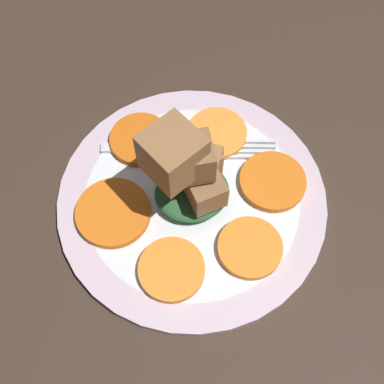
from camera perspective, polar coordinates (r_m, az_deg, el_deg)
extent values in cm
cube|color=#38281E|center=(52.31, 0.00, -1.56)|extent=(120.00, 120.00, 2.00)
cylinder|color=silver|center=(50.96, 0.00, -0.83)|extent=(28.31, 28.31, 1.00)
cylinder|color=white|center=(50.92, 0.00, -0.80)|extent=(22.65, 22.65, 1.00)
cylinder|color=#D66114|center=(53.83, -6.16, 6.23)|extent=(6.73, 6.73, 0.84)
cylinder|color=orange|center=(49.74, -9.29, -2.57)|extent=(7.69, 7.69, 0.84)
cylinder|color=orange|center=(46.97, -2.44, -9.15)|extent=(6.50, 6.50, 0.84)
cylinder|color=orange|center=(48.01, 6.88, -6.58)|extent=(6.45, 6.45, 0.84)
cylinder|color=orange|center=(51.49, 9.53, 1.25)|extent=(7.04, 7.04, 0.84)
cylinder|color=orange|center=(54.04, 2.98, 6.97)|extent=(6.65, 6.65, 0.84)
ellipsoid|color=#2D6033|center=(49.49, 0.00, 0.03)|extent=(7.73, 6.96, 2.10)
cube|color=olive|center=(47.73, 1.11, 3.12)|extent=(4.87, 4.87, 3.53)
cube|color=olive|center=(48.06, 1.01, 3.47)|extent=(4.22, 4.22, 3.25)
cube|color=brown|center=(46.53, 1.64, 0.18)|extent=(3.81, 3.81, 3.31)
cube|color=brown|center=(43.79, -0.09, 4.21)|extent=(3.92, 3.92, 3.72)
cube|color=olive|center=(42.30, -2.31, 4.54)|extent=(6.31, 6.31, 4.68)
cube|color=silver|center=(53.26, -3.96, 5.18)|extent=(12.56, 4.39, 0.40)
cube|color=silver|center=(53.20, 3.75, 5.09)|extent=(2.09, 2.63, 0.40)
cube|color=silver|center=(54.02, 7.22, 5.92)|extent=(4.92, 1.61, 0.40)
cube|color=silver|center=(53.66, 7.25, 5.32)|extent=(4.92, 1.61, 0.40)
cube|color=silver|center=(53.31, 7.28, 4.72)|extent=(4.92, 1.61, 0.40)
cube|color=silver|center=(52.96, 7.31, 4.10)|extent=(4.92, 1.61, 0.40)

